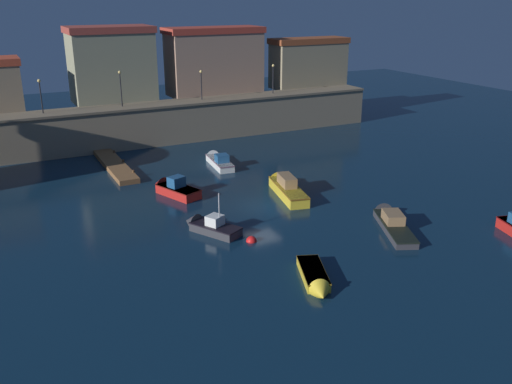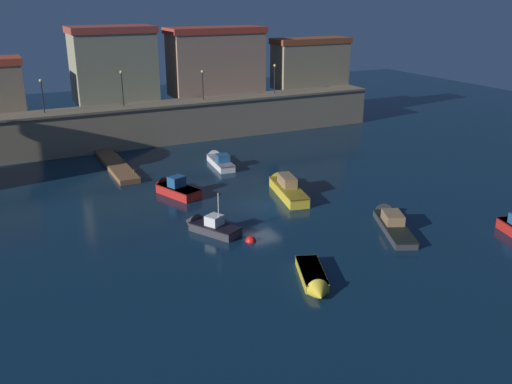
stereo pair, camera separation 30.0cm
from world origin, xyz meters
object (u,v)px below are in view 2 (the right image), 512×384
at_px(moored_boat_1, 207,226).
at_px(moored_boat_5, 285,187).
at_px(quay_lamp_1, 122,83).
at_px(moored_boat_3, 173,188).
at_px(mooring_buoy_0, 251,241).
at_px(quay_lamp_3, 275,74).
at_px(moored_boat_6, 390,220).
at_px(quay_lamp_2, 203,80).
at_px(quay_lamp_0, 42,90).
at_px(moored_boat_4, 218,160).
at_px(moored_boat_0, 314,280).

height_order(moored_boat_1, moored_boat_5, moored_boat_1).
xyz_separation_m(quay_lamp_1, moored_boat_5, (8.06, -20.61, -6.24)).
distance_m(moored_boat_3, mooring_buoy_0, 11.39).
relative_size(quay_lamp_1, moored_boat_1, 0.80).
bearing_deg(quay_lamp_3, moored_boat_6, -102.48).
relative_size(quay_lamp_2, quay_lamp_3, 0.95).
bearing_deg(quay_lamp_0, moored_boat_1, -73.71).
distance_m(quay_lamp_2, moored_boat_4, 12.44).
height_order(quay_lamp_1, quay_lamp_3, quay_lamp_1).
bearing_deg(moored_boat_4, moored_boat_1, 160.77).
xyz_separation_m(quay_lamp_2, moored_boat_1, (-9.54, -25.03, -6.14)).
xyz_separation_m(quay_lamp_3, moored_boat_1, (-18.59, -25.03, -6.24)).
height_order(moored_boat_0, moored_boat_5, moored_boat_5).
distance_m(moored_boat_3, moored_boat_4, 9.03).
relative_size(moored_boat_1, moored_boat_3, 0.89).
bearing_deg(moored_boat_3, moored_boat_5, -136.17).
relative_size(quay_lamp_1, moored_boat_4, 0.59).
height_order(quay_lamp_1, mooring_buoy_0, quay_lamp_1).
xyz_separation_m(moored_boat_0, moored_boat_3, (-2.34, 18.10, 0.19)).
xyz_separation_m(quay_lamp_1, moored_boat_1, (-0.58, -25.03, -6.40)).
distance_m(moored_boat_3, moored_boat_5, 9.25).
relative_size(moored_boat_1, moored_boat_4, 0.74).
xyz_separation_m(moored_boat_1, moored_boat_5, (8.64, 4.42, 0.16)).
bearing_deg(moored_boat_0, quay_lamp_3, 176.29).
xyz_separation_m(quay_lamp_1, moored_boat_4, (6.30, -10.50, -6.38)).
height_order(moored_boat_0, moored_boat_1, moored_boat_1).
bearing_deg(moored_boat_6, moored_boat_5, 43.74).
distance_m(quay_lamp_2, moored_boat_5, 21.48).
height_order(moored_boat_4, moored_boat_5, moored_boat_5).
height_order(quay_lamp_1, moored_boat_4, quay_lamp_1).
xyz_separation_m(moored_boat_1, moored_boat_4, (6.88, 14.54, 0.02)).
height_order(moored_boat_5, moored_boat_6, moored_boat_5).
height_order(quay_lamp_2, moored_boat_3, quay_lamp_2).
distance_m(moored_boat_5, mooring_buoy_0, 9.92).
xyz_separation_m(quay_lamp_1, moored_boat_6, (11.40, -29.86, -6.43)).
bearing_deg(moored_boat_0, moored_boat_1, -143.98).
distance_m(quay_lamp_1, quay_lamp_2, 8.96).
distance_m(moored_boat_0, moored_boat_1, 10.07).
distance_m(moored_boat_0, moored_boat_4, 24.63).
relative_size(moored_boat_3, moored_boat_6, 0.71).
relative_size(quay_lamp_2, mooring_buoy_0, 4.52).
bearing_deg(quay_lamp_2, moored_boat_4, -104.20).
height_order(quay_lamp_2, moored_boat_6, quay_lamp_2).
xyz_separation_m(quay_lamp_1, moored_boat_3, (-0.31, -16.65, -6.31)).
relative_size(moored_boat_4, mooring_buoy_0, 8.68).
relative_size(quay_lamp_1, moored_boat_5, 0.49).
height_order(quay_lamp_0, moored_boat_4, quay_lamp_0).
bearing_deg(moored_boat_5, moored_boat_0, 168.95).
relative_size(quay_lamp_1, quay_lamp_3, 1.08).
distance_m(quay_lamp_2, moored_boat_1, 27.48).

